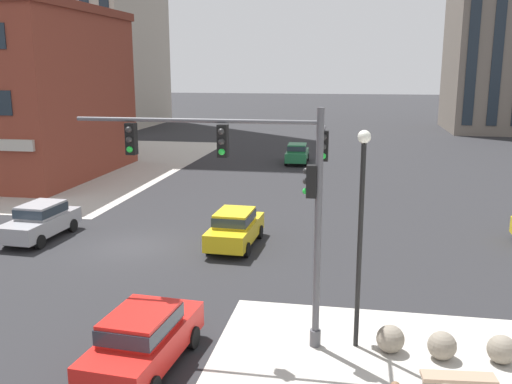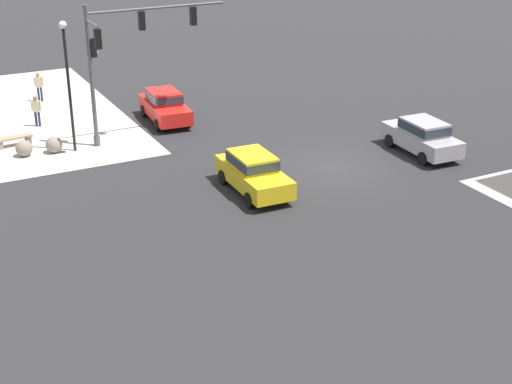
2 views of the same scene
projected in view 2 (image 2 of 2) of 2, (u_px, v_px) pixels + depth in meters
The scene contains 11 objects.
ground_plane at pixel (333, 167), 34.99m from camera, with size 320.00×320.00×0.00m, color #262628.
traffic_signal_main at pixel (118, 51), 36.22m from camera, with size 7.12×2.09×6.88m.
bollard_sphere_curb_a at pixel (54, 145), 36.58m from camera, with size 0.79×0.79×0.79m, color gray.
bollard_sphere_curb_b at pixel (24, 148), 36.12m from camera, with size 0.79×0.79×0.79m, color gray.
bench_near_signal at pixel (14, 140), 37.47m from camera, with size 1.84×0.65×0.49m.
pedestrian_at_curb at pixel (36, 109), 40.04m from camera, with size 0.49×0.35×1.66m.
pedestrian_walking_east at pixel (39, 85), 44.32m from camera, with size 0.50×0.33×1.74m.
street_lamp_corner_near at pixel (68, 73), 35.47m from camera, with size 0.36×0.36×6.28m.
car_main_southbound_far at pixel (253, 171), 32.00m from camera, with size 2.01×4.46×1.68m.
car_cross_eastbound at pixel (422, 135), 36.26m from camera, with size 2.04×4.47×1.68m.
car_cross_westbound at pixel (165, 105), 40.84m from camera, with size 2.15×4.52×1.68m.
Camera 2 is at (18.03, 27.38, 12.79)m, focal length 53.33 mm.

